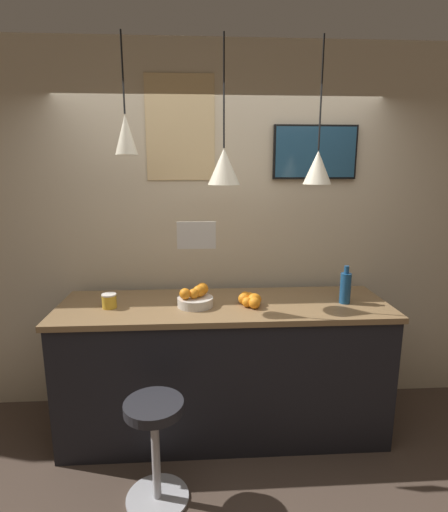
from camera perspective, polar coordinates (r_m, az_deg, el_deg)
ground_plane at (r=2.80m, az=1.08°, el=-32.07°), size 14.00×14.00×0.00m
back_wall at (r=3.25m, az=-0.51°, el=3.36°), size 8.00×0.06×2.90m
service_counter at (r=3.10m, az=-0.00°, el=-15.61°), size 2.37×0.73×1.01m
bar_stool at (r=2.58m, az=-9.84°, el=-23.89°), size 0.38×0.38×0.65m
fruit_bowl at (r=2.83m, az=-4.04°, el=-5.95°), size 0.25×0.25×0.15m
orange_pile at (r=2.86m, az=3.96°, el=-6.22°), size 0.17×0.22×0.09m
juice_bottle at (r=3.00m, az=16.95°, el=-4.31°), size 0.08×0.08×0.28m
spread_jar at (r=2.90m, az=-16.07°, el=-6.18°), size 0.10×0.10×0.10m
pendant_lamp_left at (r=2.78m, az=-13.86°, el=16.55°), size 0.15×0.15×0.75m
pendant_lamp_middle at (r=2.74m, az=-0.01°, el=12.73°), size 0.22×0.22×0.95m
pendant_lamp_right at (r=2.85m, az=13.24°, el=12.30°), size 0.19×0.19×0.95m
mounted_tv at (r=3.28m, az=12.89°, el=14.25°), size 0.66×0.04×0.41m
hanging_menu_board at (r=2.47m, az=-3.97°, el=2.96°), size 0.24×0.01×0.17m
wall_poster at (r=3.18m, az=-6.27°, el=17.71°), size 0.52×0.01×0.77m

